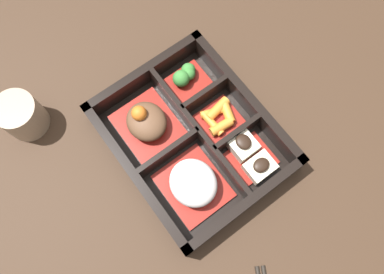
{
  "coord_description": "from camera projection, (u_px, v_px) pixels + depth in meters",
  "views": [
    {
      "loc": [
        -0.14,
        0.11,
        0.59
      ],
      "look_at": [
        0.0,
        0.0,
        0.03
      ],
      "focal_mm": 35.0,
      "sensor_mm": 36.0,
      "label": 1
    }
  ],
  "objects": [
    {
      "name": "ground_plane",
      "position": [
        192.0,
        142.0,
        0.61
      ],
      "size": [
        3.0,
        3.0,
        0.0
      ],
      "primitive_type": "plane",
      "color": "#382619"
    },
    {
      "name": "bento_base",
      "position": [
        192.0,
        141.0,
        0.61
      ],
      "size": [
        0.28,
        0.23,
        0.01
      ],
      "color": "black",
      "rests_on": "ground_plane"
    },
    {
      "name": "bento_rim",
      "position": [
        194.0,
        136.0,
        0.59
      ],
      "size": [
        0.28,
        0.23,
        0.05
      ],
      "color": "black",
      "rests_on": "ground_plane"
    },
    {
      "name": "bowl_rice",
      "position": [
        193.0,
        183.0,
        0.56
      ],
      "size": [
        0.1,
        0.09,
        0.05
      ],
      "color": "maroon",
      "rests_on": "bento_base"
    },
    {
      "name": "bowl_stew",
      "position": [
        146.0,
        122.0,
        0.59
      ],
      "size": [
        0.1,
        0.09,
        0.06
      ],
      "color": "maroon",
      "rests_on": "bento_base"
    },
    {
      "name": "bowl_tofu",
      "position": [
        250.0,
        155.0,
        0.58
      ],
      "size": [
        0.08,
        0.07,
        0.04
      ],
      "color": "maroon",
      "rests_on": "bento_base"
    },
    {
      "name": "bowl_carrots",
      "position": [
        219.0,
        117.0,
        0.61
      ],
      "size": [
        0.06,
        0.07,
        0.02
      ],
      "color": "maroon",
      "rests_on": "bento_base"
    },
    {
      "name": "bowl_greens",
      "position": [
        186.0,
        77.0,
        0.62
      ],
      "size": [
        0.06,
        0.07,
        0.03
      ],
      "color": "maroon",
      "rests_on": "bento_base"
    },
    {
      "name": "tea_cup",
      "position": [
        21.0,
        115.0,
        0.59
      ],
      "size": [
        0.07,
        0.07,
        0.07
      ],
      "color": "gray",
      "rests_on": "ground_plane"
    }
  ]
}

